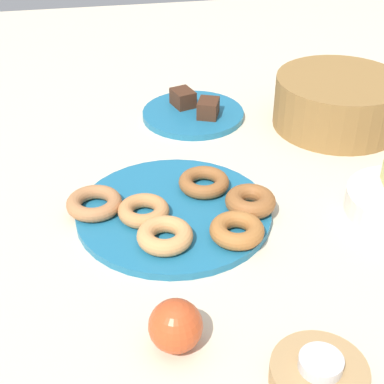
{
  "coord_description": "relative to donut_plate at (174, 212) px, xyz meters",
  "views": [
    {
      "loc": [
        0.77,
        -0.11,
        0.57
      ],
      "look_at": [
        0.0,
        0.03,
        0.04
      ],
      "focal_mm": 54.77,
      "sensor_mm": 36.0,
      "label": 1
    }
  ],
  "objects": [
    {
      "name": "donut_0",
      "position": [
        0.02,
        0.12,
        0.02
      ],
      "size": [
        0.11,
        0.11,
        0.03
      ],
      "primitive_type": "torus",
      "rotation": [
        0.0,
        0.0,
        2.73
      ],
      "color": "#995B2D",
      "rests_on": "donut_plate"
    },
    {
      "name": "donut_3",
      "position": [
        0.01,
        -0.05,
        0.02
      ],
      "size": [
        0.09,
        0.09,
        0.02
      ],
      "primitive_type": "torus",
      "rotation": [
        0.0,
        0.0,
        3.07
      ],
      "color": "#C6844C",
      "rests_on": "donut_plate"
    },
    {
      "name": "tealight",
      "position": [
        0.36,
        0.11,
        0.03
      ],
      "size": [
        0.05,
        0.05,
        0.01
      ],
      "primitive_type": "cylinder",
      "color": "silver",
      "rests_on": "candle_holder"
    },
    {
      "name": "donut_5",
      "position": [
        0.09,
        0.08,
        0.02
      ],
      "size": [
        0.11,
        0.11,
        0.03
      ],
      "primitive_type": "torus",
      "rotation": [
        0.0,
        0.0,
        3.61
      ],
      "color": "#AD6B33",
      "rests_on": "donut_plate"
    },
    {
      "name": "basket",
      "position": [
        -0.25,
        0.38,
        0.05
      ],
      "size": [
        0.32,
        0.32,
        0.11
      ],
      "primitive_type": "cylinder",
      "rotation": [
        0.0,
        0.0,
        3.4
      ],
      "color": "olive",
      "rests_on": "ground_plane"
    },
    {
      "name": "cake_plate",
      "position": [
        -0.35,
        0.1,
        0.0
      ],
      "size": [
        0.22,
        0.22,
        0.01
      ],
      "primitive_type": "cylinder",
      "color": "#1E6B93",
      "rests_on": "ground_plane"
    },
    {
      "name": "donut_plate",
      "position": [
        0.0,
        0.0,
        0.0
      ],
      "size": [
        0.32,
        0.32,
        0.01
      ],
      "primitive_type": "cylinder",
      "color": "#1E6B93",
      "rests_on": "ground_plane"
    },
    {
      "name": "brownie_far",
      "position": [
        -0.32,
        0.12,
        0.03
      ],
      "size": [
        0.06,
        0.06,
        0.04
      ],
      "primitive_type": "cube",
      "rotation": [
        0.0,
        0.0,
        -0.37
      ],
      "color": "#472819",
      "rests_on": "cake_plate"
    },
    {
      "name": "donut_1",
      "position": [
        0.08,
        -0.03,
        0.02
      ],
      "size": [
        0.09,
        0.09,
        0.03
      ],
      "primitive_type": "torus",
      "rotation": [
        0.0,
        0.0,
        0.03
      ],
      "color": "tan",
      "rests_on": "donut_plate"
    },
    {
      "name": "ground_plane",
      "position": [
        0.0,
        0.0,
        -0.01
      ],
      "size": [
        2.4,
        2.4,
        0.0
      ],
      "primitive_type": "plane",
      "color": "beige"
    },
    {
      "name": "brownie_near",
      "position": [
        -0.38,
        0.08,
        0.03
      ],
      "size": [
        0.06,
        0.05,
        0.04
      ],
      "primitive_type": "cube",
      "rotation": [
        0.0,
        0.0,
        0.3
      ],
      "color": "#472819",
      "rests_on": "cake_plate"
    },
    {
      "name": "donut_4",
      "position": [
        -0.02,
        -0.13,
        0.02
      ],
      "size": [
        0.1,
        0.1,
        0.02
      ],
      "primitive_type": "torus",
      "rotation": [
        0.0,
        0.0,
        1.66
      ],
      "color": "#B27547",
      "rests_on": "donut_plate"
    },
    {
      "name": "candle_holder",
      "position": [
        0.36,
        0.11,
        0.01
      ],
      "size": [
        0.11,
        0.11,
        0.03
      ],
      "primitive_type": "cylinder",
      "color": "tan",
      "rests_on": "ground_plane"
    },
    {
      "name": "apple",
      "position": [
        0.27,
        -0.04,
        0.03
      ],
      "size": [
        0.07,
        0.07,
        0.07
      ],
      "primitive_type": "sphere",
      "color": "#CC4C23",
      "rests_on": "ground_plane"
    },
    {
      "name": "donut_2",
      "position": [
        -0.05,
        0.06,
        0.02
      ],
      "size": [
        0.12,
        0.12,
        0.02
      ],
      "primitive_type": "torus",
      "rotation": [
        0.0,
        0.0,
        0.84
      ],
      "color": "#995B2D",
      "rests_on": "donut_plate"
    }
  ]
}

